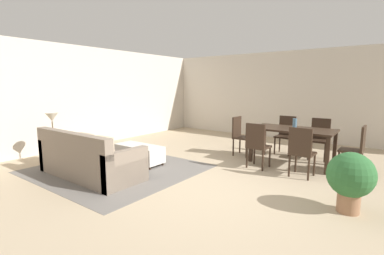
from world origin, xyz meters
TOP-DOWN VIEW (x-y plane):
  - ground_plane at (0.00, 0.00)m, footprint 10.80×10.80m
  - wall_back at (0.00, 5.00)m, footprint 9.00×0.12m
  - wall_left at (-4.50, 0.50)m, footprint 0.12×11.00m
  - area_rug at (-2.00, -0.28)m, footprint 3.00×2.80m
  - couch at (-2.06, -0.87)m, footprint 2.11×0.88m
  - ottoman_table at (-1.94, 0.26)m, footprint 1.09×0.47m
  - side_table at (-3.41, -0.81)m, footprint 0.40×0.40m
  - table_lamp at (-3.41, -0.81)m, footprint 0.26×0.26m
  - dining_table at (0.66, 2.21)m, footprint 1.66×0.87m
  - dining_chair_near_left at (0.22, 1.42)m, footprint 0.41×0.41m
  - dining_chair_near_right at (1.08, 1.38)m, footprint 0.42×0.42m
  - dining_chair_far_left at (0.27, 3.01)m, footprint 0.40×0.40m
  - dining_chair_far_right at (1.04, 2.98)m, footprint 0.42×0.42m
  - dining_chair_head_east at (1.85, 2.23)m, footprint 0.41×0.41m
  - dining_chair_head_west at (-0.56, 2.22)m, footprint 0.40×0.40m
  - vase_centerpiece at (0.69, 2.23)m, footprint 0.09×0.09m
  - potted_plant at (1.99, 0.31)m, footprint 0.59×0.59m

SIDE VIEW (x-z plane):
  - ground_plane at x=0.00m, z-range 0.00..0.00m
  - area_rug at x=-2.00m, z-range 0.00..0.01m
  - ottoman_table at x=-1.94m, z-range 0.03..0.43m
  - couch at x=-2.06m, z-range -0.14..0.72m
  - side_table at x=-3.41m, z-range 0.16..0.73m
  - potted_plant at x=1.99m, z-range 0.07..0.88m
  - dining_chair_near_left at x=0.22m, z-range 0.06..0.98m
  - dining_chair_near_right at x=1.08m, z-range 0.06..0.98m
  - dining_chair_far_left at x=0.27m, z-range 0.06..0.98m
  - dining_chair_far_right at x=1.04m, z-range 0.06..0.98m
  - dining_chair_head_east at x=1.85m, z-range 0.06..0.98m
  - dining_chair_head_west at x=-0.56m, z-range 0.06..0.98m
  - dining_table at x=0.66m, z-range 0.29..1.05m
  - vase_centerpiece at x=0.69m, z-range 0.76..0.97m
  - table_lamp at x=-3.41m, z-range 0.71..1.24m
  - wall_back at x=0.00m, z-range 0.00..2.70m
  - wall_left at x=-4.50m, z-range 0.00..2.70m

